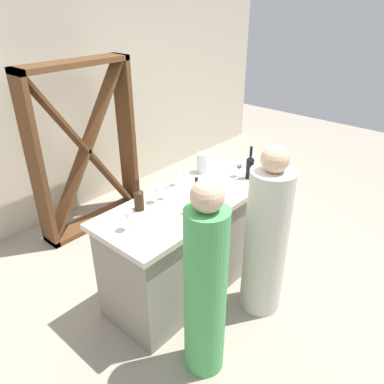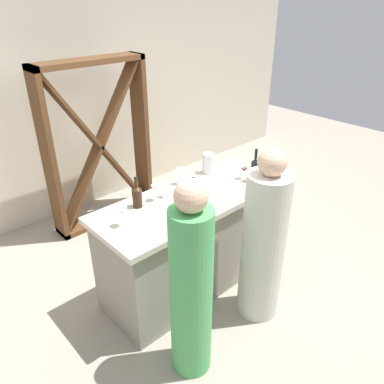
{
  "view_description": "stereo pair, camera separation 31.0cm",
  "coord_description": "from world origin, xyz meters",
  "px_view_note": "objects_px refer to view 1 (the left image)",
  "views": [
    {
      "loc": [
        -2.18,
        -1.91,
        2.57
      ],
      "look_at": [
        0.0,
        0.0,
        1.02
      ],
      "focal_mm": 35.16,
      "sensor_mm": 36.0,
      "label": 1
    },
    {
      "loc": [
        -1.97,
        -2.13,
        2.57
      ],
      "look_at": [
        0.0,
        0.0,
        1.02
      ],
      "focal_mm": 35.16,
      "sensor_mm": 36.0,
      "label": 2
    }
  ],
  "objects_px": {
    "wine_bottle_leftmost_amber_brown": "(139,199)",
    "wine_glass_near_left": "(239,167)",
    "wine_rack": "(85,150)",
    "wine_bottle_second_left_amber_brown": "(196,199)",
    "wine_bottle_center_near_black": "(250,166)",
    "person_left_guest": "(266,239)",
    "wine_glass_near_center": "(128,216)",
    "wine_glass_far_center": "(178,174)",
    "water_pitcher": "(203,163)",
    "wine_glass_near_right": "(167,188)",
    "person_center_guest": "(205,289)",
    "wine_glass_far_left": "(156,191)"
  },
  "relations": [
    {
      "from": "wine_bottle_leftmost_amber_brown",
      "to": "wine_glass_near_left",
      "type": "height_order",
      "value": "wine_bottle_leftmost_amber_brown"
    },
    {
      "from": "wine_rack",
      "to": "wine_bottle_second_left_amber_brown",
      "type": "distance_m",
      "value": 1.85
    },
    {
      "from": "wine_rack",
      "to": "wine_bottle_center_near_black",
      "type": "distance_m",
      "value": 1.92
    },
    {
      "from": "wine_bottle_leftmost_amber_brown",
      "to": "person_left_guest",
      "type": "bearing_deg",
      "value": -52.87
    },
    {
      "from": "wine_glass_near_center",
      "to": "wine_glass_far_center",
      "type": "relative_size",
      "value": 1.05
    },
    {
      "from": "water_pitcher",
      "to": "wine_glass_far_center",
      "type": "bearing_deg",
      "value": 179.88
    },
    {
      "from": "wine_bottle_leftmost_amber_brown",
      "to": "wine_glass_near_right",
      "type": "bearing_deg",
      "value": -7.52
    },
    {
      "from": "wine_bottle_leftmost_amber_brown",
      "to": "person_center_guest",
      "type": "distance_m",
      "value": 0.94
    },
    {
      "from": "wine_glass_far_center",
      "to": "water_pitcher",
      "type": "bearing_deg",
      "value": -0.12
    },
    {
      "from": "wine_bottle_second_left_amber_brown",
      "to": "wine_glass_near_left",
      "type": "relative_size",
      "value": 2.16
    },
    {
      "from": "wine_glass_near_center",
      "to": "wine_glass_far_left",
      "type": "relative_size",
      "value": 1.14
    },
    {
      "from": "wine_bottle_leftmost_amber_brown",
      "to": "wine_bottle_second_left_amber_brown",
      "type": "bearing_deg",
      "value": -53.25
    },
    {
      "from": "wine_glass_far_left",
      "to": "wine_bottle_second_left_amber_brown",
      "type": "bearing_deg",
      "value": -75.07
    },
    {
      "from": "wine_glass_far_left",
      "to": "wine_glass_near_left",
      "type": "bearing_deg",
      "value": -15.0
    },
    {
      "from": "wine_rack",
      "to": "wine_glass_near_right",
      "type": "bearing_deg",
      "value": -97.46
    },
    {
      "from": "wine_bottle_second_left_amber_brown",
      "to": "wine_glass_near_left",
      "type": "bearing_deg",
      "value": 9.1
    },
    {
      "from": "wine_glass_far_left",
      "to": "wine_bottle_center_near_black",
      "type": "bearing_deg",
      "value": -20.36
    },
    {
      "from": "wine_bottle_leftmost_amber_brown",
      "to": "person_left_guest",
      "type": "xyz_separation_m",
      "value": [
        0.64,
        -0.85,
        -0.35
      ]
    },
    {
      "from": "wine_bottle_leftmost_amber_brown",
      "to": "person_center_guest",
      "type": "relative_size",
      "value": 0.17
    },
    {
      "from": "wine_glass_far_left",
      "to": "wine_glass_near_center",
      "type": "bearing_deg",
      "value": -161.41
    },
    {
      "from": "wine_glass_near_left",
      "to": "person_left_guest",
      "type": "relative_size",
      "value": 0.09
    },
    {
      "from": "wine_rack",
      "to": "wine_glass_far_left",
      "type": "relative_size",
      "value": 13.7
    },
    {
      "from": "wine_glass_near_left",
      "to": "wine_glass_near_right",
      "type": "xyz_separation_m",
      "value": [
        -0.79,
        0.21,
        0.0
      ]
    },
    {
      "from": "wine_rack",
      "to": "person_center_guest",
      "type": "distance_m",
      "value": 2.43
    },
    {
      "from": "wine_bottle_center_near_black",
      "to": "wine_glass_near_left",
      "type": "distance_m",
      "value": 0.11
    },
    {
      "from": "wine_bottle_center_near_black",
      "to": "wine_glass_near_right",
      "type": "bearing_deg",
      "value": 158.78
    },
    {
      "from": "wine_glass_near_left",
      "to": "water_pitcher",
      "type": "bearing_deg",
      "value": 115.74
    },
    {
      "from": "wine_bottle_second_left_amber_brown",
      "to": "person_left_guest",
      "type": "relative_size",
      "value": 0.2
    },
    {
      "from": "wine_bottle_second_left_amber_brown",
      "to": "wine_glass_far_center",
      "type": "xyz_separation_m",
      "value": [
        0.26,
        0.45,
        -0.01
      ]
    },
    {
      "from": "wine_glass_near_center",
      "to": "wine_bottle_center_near_black",
      "type": "bearing_deg",
      "value": -8.08
    },
    {
      "from": "wine_glass_near_center",
      "to": "wine_glass_near_right",
      "type": "bearing_deg",
      "value": 13.04
    },
    {
      "from": "wine_bottle_center_near_black",
      "to": "wine_bottle_leftmost_amber_brown",
      "type": "bearing_deg",
      "value": 162.16
    },
    {
      "from": "wine_rack",
      "to": "wine_bottle_leftmost_amber_brown",
      "type": "height_order",
      "value": "wine_rack"
    },
    {
      "from": "wine_bottle_center_near_black",
      "to": "person_center_guest",
      "type": "distance_m",
      "value": 1.42
    },
    {
      "from": "wine_bottle_leftmost_amber_brown",
      "to": "water_pitcher",
      "type": "distance_m",
      "value": 0.92
    },
    {
      "from": "wine_bottle_leftmost_amber_brown",
      "to": "wine_glass_far_center",
      "type": "height_order",
      "value": "wine_bottle_leftmost_amber_brown"
    },
    {
      "from": "wine_bottle_leftmost_amber_brown",
      "to": "water_pitcher",
      "type": "xyz_separation_m",
      "value": [
        0.91,
        0.08,
        -0.0
      ]
    },
    {
      "from": "person_center_guest",
      "to": "wine_bottle_leftmost_amber_brown",
      "type": "bearing_deg",
      "value": 1.3
    },
    {
      "from": "person_center_guest",
      "to": "wine_rack",
      "type": "bearing_deg",
      "value": -2.64
    },
    {
      "from": "wine_glass_near_right",
      "to": "person_left_guest",
      "type": "relative_size",
      "value": 0.09
    },
    {
      "from": "wine_rack",
      "to": "wine_bottle_second_left_amber_brown",
      "type": "height_order",
      "value": "wine_rack"
    },
    {
      "from": "wine_bottle_second_left_amber_brown",
      "to": "wine_glass_near_right",
      "type": "bearing_deg",
      "value": 89.57
    },
    {
      "from": "person_center_guest",
      "to": "wine_glass_far_center",
      "type": "bearing_deg",
      "value": -24.5
    },
    {
      "from": "wine_bottle_center_near_black",
      "to": "wine_glass_far_center",
      "type": "distance_m",
      "value": 0.7
    },
    {
      "from": "wine_bottle_center_near_black",
      "to": "person_center_guest",
      "type": "relative_size",
      "value": 0.2
    },
    {
      "from": "wine_bottle_second_left_amber_brown",
      "to": "wine_glass_near_center",
      "type": "xyz_separation_m",
      "value": [
        -0.54,
        0.22,
        -0.0
      ]
    },
    {
      "from": "wine_glass_far_center",
      "to": "person_left_guest",
      "type": "xyz_separation_m",
      "value": [
        0.1,
        -0.93,
        -0.36
      ]
    },
    {
      "from": "wine_bottle_leftmost_amber_brown",
      "to": "person_center_guest",
      "type": "height_order",
      "value": "person_center_guest"
    },
    {
      "from": "wine_bottle_leftmost_amber_brown",
      "to": "wine_glass_near_right",
      "type": "relative_size",
      "value": 1.93
    },
    {
      "from": "wine_rack",
      "to": "person_center_guest",
      "type": "height_order",
      "value": "wine_rack"
    }
  ]
}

